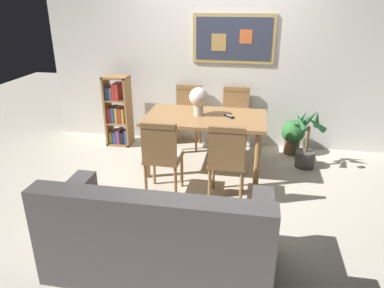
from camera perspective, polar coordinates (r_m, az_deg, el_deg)
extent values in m
plane|color=beige|center=(4.43, 2.12, -6.40)|extent=(12.00, 12.00, 0.00)
cube|color=silver|center=(5.39, 4.61, 13.43)|extent=(5.20, 0.10, 2.60)
cube|color=tan|center=(5.28, 6.55, 16.16)|extent=(1.15, 0.02, 0.68)
cube|color=#33384C|center=(5.27, 6.54, 16.14)|extent=(1.05, 0.01, 0.58)
cube|color=tan|center=(5.28, 4.25, 15.69)|extent=(0.21, 0.00, 0.24)
cube|color=#D86633|center=(5.25, 8.51, 16.40)|extent=(0.17, 0.00, 0.19)
cube|color=#9E7042|center=(4.55, 2.09, 4.18)|extent=(1.51, 0.88, 0.04)
cylinder|color=#9E7042|center=(4.50, -7.18, -1.21)|extent=(0.07, 0.07, 0.69)
cylinder|color=#9E7042|center=(4.31, 10.23, -2.48)|extent=(0.07, 0.07, 0.69)
cylinder|color=#9E7042|center=(5.13, -4.85, 1.93)|extent=(0.07, 0.07, 0.69)
cylinder|color=#9E7042|center=(4.97, 10.34, 0.94)|extent=(0.07, 0.07, 0.69)
cube|color=#9E7042|center=(4.09, -4.47, -2.20)|extent=(0.40, 0.40, 0.03)
cube|color=beige|center=(4.07, -4.48, -1.85)|extent=(0.36, 0.36, 0.03)
cylinder|color=#9E7042|center=(4.08, -7.30, -5.86)|extent=(0.04, 0.04, 0.42)
cylinder|color=#9E7042|center=(4.00, -2.61, -6.31)|extent=(0.04, 0.04, 0.42)
cylinder|color=#9E7042|center=(4.37, -5.99, -3.80)|extent=(0.04, 0.04, 0.42)
cylinder|color=#9E7042|center=(4.30, -1.62, -4.17)|extent=(0.04, 0.04, 0.42)
cube|color=#9E7042|center=(3.83, -5.25, 0.00)|extent=(0.38, 0.04, 0.46)
cube|color=#9E7042|center=(3.76, -5.35, 2.83)|extent=(0.38, 0.05, 0.06)
cube|color=#9E7042|center=(5.28, 6.72, 3.49)|extent=(0.40, 0.40, 0.03)
cube|color=beige|center=(5.27, 6.73, 3.77)|extent=(0.36, 0.36, 0.03)
cylinder|color=#9E7042|center=(5.51, 8.50, 1.72)|extent=(0.04, 0.04, 0.42)
cylinder|color=#9E7042|center=(5.52, 4.98, 1.96)|extent=(0.04, 0.04, 0.42)
cylinder|color=#9E7042|center=(5.19, 8.34, 0.42)|extent=(0.04, 0.04, 0.42)
cylinder|color=#9E7042|center=(5.21, 4.61, 0.67)|extent=(0.04, 0.04, 0.42)
cube|color=#9E7042|center=(5.38, 6.97, 6.55)|extent=(0.38, 0.04, 0.46)
cube|color=#9E7042|center=(5.33, 7.07, 8.61)|extent=(0.38, 0.05, 0.06)
cube|color=#9E7042|center=(5.35, -0.83, 3.92)|extent=(0.40, 0.40, 0.03)
cube|color=beige|center=(5.34, -0.83, 4.20)|extent=(0.36, 0.36, 0.03)
cylinder|color=#9E7042|center=(5.56, 1.24, 2.16)|extent=(0.04, 0.04, 0.42)
cylinder|color=#9E7042|center=(5.62, -2.19, 2.37)|extent=(0.04, 0.04, 0.42)
cylinder|color=#9E7042|center=(5.24, 0.65, 0.90)|extent=(0.04, 0.04, 0.42)
cylinder|color=#9E7042|center=(5.31, -2.97, 1.14)|extent=(0.04, 0.04, 0.42)
cube|color=#9E7042|center=(5.45, -0.48, 6.93)|extent=(0.38, 0.04, 0.46)
cube|color=#9E7042|center=(5.40, -0.49, 8.97)|extent=(0.38, 0.05, 0.06)
cube|color=#9E7042|center=(3.99, 5.59, -2.85)|extent=(0.40, 0.40, 0.03)
cube|color=beige|center=(3.98, 5.60, -2.50)|extent=(0.36, 0.36, 0.03)
cylinder|color=#9E7042|center=(3.96, 2.78, -6.66)|extent=(0.04, 0.04, 0.42)
cylinder|color=#9E7042|center=(3.94, 7.73, -7.03)|extent=(0.04, 0.04, 0.42)
cylinder|color=#9E7042|center=(4.26, 3.39, -4.47)|extent=(0.04, 0.04, 0.42)
cylinder|color=#9E7042|center=(4.24, 7.98, -4.80)|extent=(0.04, 0.04, 0.42)
cube|color=#9E7042|center=(3.73, 5.48, -0.64)|extent=(0.38, 0.04, 0.46)
cube|color=#9E7042|center=(3.66, 5.60, 2.24)|extent=(0.38, 0.05, 0.06)
cube|color=#514C4C|center=(3.16, -4.77, -15.40)|extent=(1.80, 0.84, 0.40)
cube|color=#514C4C|center=(2.66, -6.84, -12.36)|extent=(1.80, 0.20, 0.44)
cube|color=#514C4C|center=(3.26, -19.00, -8.76)|extent=(0.18, 0.80, 0.22)
cube|color=#514C4C|center=(2.90, 11.05, -12.08)|extent=(0.18, 0.80, 0.22)
cube|color=maroon|center=(2.95, -14.53, -10.60)|extent=(0.32, 0.16, 0.33)
cube|color=#8C6B4C|center=(2.81, -5.96, -11.78)|extent=(0.32, 0.16, 0.33)
cube|color=#334C72|center=(2.73, 3.39, -12.77)|extent=(0.32, 0.16, 0.33)
cube|color=#9E7042|center=(5.62, -13.13, 5.18)|extent=(0.03, 0.28, 1.05)
cube|color=#9E7042|center=(5.50, -9.95, 5.06)|extent=(0.03, 0.28, 1.05)
cube|color=#9E7042|center=(5.73, -11.17, 0.23)|extent=(0.36, 0.28, 0.03)
cube|color=#9E7042|center=(5.43, -11.98, 10.29)|extent=(0.36, 0.28, 0.03)
cube|color=#9E7042|center=(5.61, -11.42, 3.41)|extent=(0.30, 0.28, 0.02)
cube|color=#9E7042|center=(5.51, -11.70, 6.87)|extent=(0.30, 0.28, 0.02)
cube|color=gold|center=(5.73, -12.35, 1.24)|extent=(0.04, 0.22, 0.17)
cube|color=#2D4C8C|center=(5.71, -11.90, 1.25)|extent=(0.05, 0.22, 0.18)
cube|color=#7F3F72|center=(5.69, -11.30, 1.32)|extent=(0.06, 0.22, 0.20)
cube|color=black|center=(5.67, -10.65, 1.17)|extent=(0.06, 0.22, 0.18)
cube|color=#2D4C8C|center=(5.64, -10.01, 1.29)|extent=(0.06, 0.22, 0.21)
cube|color=#B2332D|center=(5.61, -12.57, 4.65)|extent=(0.06, 0.22, 0.23)
cube|color=#2D4C8C|center=(5.59, -12.05, 4.67)|extent=(0.04, 0.22, 0.23)
cube|color=gold|center=(5.57, -11.54, 4.62)|extent=(0.04, 0.22, 0.23)
cube|color=#B2332D|center=(5.55, -11.02, 4.57)|extent=(0.05, 0.22, 0.22)
cube|color=gold|center=(5.54, -10.53, 4.53)|extent=(0.04, 0.22, 0.22)
cube|color=#2D4C8C|center=(5.52, -12.89, 7.95)|extent=(0.05, 0.22, 0.19)
cube|color=#595960|center=(5.51, -12.41, 7.88)|extent=(0.04, 0.22, 0.18)
cube|color=#B2332D|center=(5.48, -12.01, 8.15)|extent=(0.04, 0.22, 0.23)
cube|color=#B2332D|center=(5.47, -11.50, 8.17)|extent=(0.05, 0.22, 0.24)
cylinder|color=brown|center=(5.43, 15.41, -0.43)|extent=(0.22, 0.22, 0.20)
cylinder|color=#332319|center=(5.40, 15.51, 0.45)|extent=(0.20, 0.20, 0.02)
sphere|color=#2D6B33|center=(5.35, 15.66, 1.86)|extent=(0.33, 0.33, 0.33)
cylinder|color=#2D6B33|center=(5.32, 16.01, -0.85)|extent=(0.03, 0.03, 0.26)
cylinder|color=#2D6B33|center=(5.52, 16.45, -0.32)|extent=(0.03, 0.03, 0.30)
cylinder|color=#4C4742|center=(5.06, 17.36, -2.26)|extent=(0.25, 0.25, 0.22)
cylinder|color=#332319|center=(5.02, 17.49, -1.21)|extent=(0.23, 0.23, 0.02)
cylinder|color=brown|center=(4.95, 17.74, 0.75)|extent=(0.04, 0.04, 0.35)
cone|color=#235B2D|center=(4.86, 19.10, 3.78)|extent=(0.11, 0.22, 0.26)
cone|color=#235B2D|center=(4.94, 18.25, 3.99)|extent=(0.22, 0.13, 0.24)
cone|color=#235B2D|center=(4.92, 16.95, 3.83)|extent=(0.20, 0.24, 0.22)
cone|color=#235B2D|center=(4.79, 16.72, 3.45)|extent=(0.20, 0.28, 0.23)
cone|color=#235B2D|center=(4.73, 18.83, 3.10)|extent=(0.32, 0.16, 0.25)
cylinder|color=beige|center=(4.56, 1.05, 5.51)|extent=(0.12, 0.12, 0.16)
sphere|color=silver|center=(4.51, 1.07, 7.46)|extent=(0.24, 0.24, 0.24)
sphere|color=silver|center=(4.60, 0.64, 7.60)|extent=(0.07, 0.07, 0.07)
sphere|color=silver|center=(4.42, 1.56, 7.34)|extent=(0.05, 0.05, 0.05)
sphere|color=silver|center=(4.53, 2.26, 7.41)|extent=(0.06, 0.06, 0.06)
cube|color=black|center=(4.52, 5.87, 4.36)|extent=(0.14, 0.14, 0.02)
cube|color=gray|center=(4.52, 5.88, 4.51)|extent=(0.09, 0.09, 0.00)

